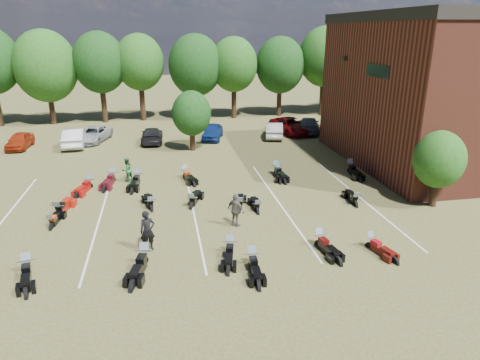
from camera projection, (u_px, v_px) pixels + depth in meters
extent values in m
plane|color=brown|center=(257.00, 228.00, 21.73)|extent=(160.00, 160.00, 0.00)
imported|color=maroon|center=(20.00, 141.00, 36.12)|extent=(1.72, 3.94, 1.32)
imported|color=#BABABF|center=(75.00, 137.00, 36.72)|extent=(1.95, 4.88, 1.58)
imported|color=gray|center=(93.00, 134.00, 38.28)|extent=(3.34, 5.11, 1.31)
imported|color=black|center=(152.00, 135.00, 38.06)|extent=(1.96, 4.57, 1.31)
imported|color=navy|center=(213.00, 132.00, 39.17)|extent=(2.65, 4.37, 1.39)
imported|color=#AEADA9|center=(274.00, 130.00, 39.81)|extent=(2.53, 4.56, 1.43)
imported|color=#620508|center=(291.00, 126.00, 41.36)|extent=(3.50, 5.74, 1.49)
imported|color=#3B3A3F|center=(309.00, 125.00, 41.73)|extent=(3.39, 5.39, 1.46)
imported|color=black|center=(147.00, 231.00, 19.26)|extent=(0.78, 0.62, 1.89)
imported|color=#26662F|center=(127.00, 170.00, 28.11)|extent=(0.99, 0.99, 1.62)
imported|color=#555049|center=(236.00, 210.00, 21.60)|extent=(1.00, 1.08, 1.77)
cube|color=black|center=(345.00, 58.00, 31.99)|extent=(0.30, 0.40, 0.30)
cube|color=black|center=(378.00, 71.00, 27.54)|extent=(0.06, 3.00, 0.80)
cylinder|color=black|center=(49.00, 105.00, 45.18)|extent=(0.58, 0.58, 4.08)
ellipsoid|color=#1E4C19|center=(43.00, 63.00, 43.76)|extent=(6.00, 6.00, 6.90)
cylinder|color=black|center=(98.00, 103.00, 46.05)|extent=(0.57, 0.58, 4.08)
ellipsoid|color=#1E4C19|center=(94.00, 62.00, 44.62)|extent=(6.00, 6.00, 6.90)
cylinder|color=black|center=(146.00, 102.00, 46.91)|extent=(0.57, 0.58, 4.08)
ellipsoid|color=#1E4C19|center=(143.00, 61.00, 45.49)|extent=(6.00, 6.00, 6.90)
cylinder|color=black|center=(191.00, 101.00, 47.77)|extent=(0.58, 0.58, 4.08)
ellipsoid|color=#1E4C19|center=(190.00, 61.00, 46.35)|extent=(6.00, 6.00, 6.90)
cylinder|color=black|center=(235.00, 99.00, 48.64)|extent=(0.57, 0.58, 4.08)
ellipsoid|color=#1E4C19|center=(235.00, 60.00, 47.21)|extent=(6.00, 6.00, 6.90)
cylinder|color=black|center=(278.00, 98.00, 49.50)|extent=(0.57, 0.58, 4.08)
ellipsoid|color=#1E4C19|center=(279.00, 60.00, 48.08)|extent=(6.00, 6.00, 6.90)
cylinder|color=black|center=(319.00, 97.00, 50.37)|extent=(0.57, 0.58, 4.08)
ellipsoid|color=#1E4C19|center=(321.00, 59.00, 48.94)|extent=(6.00, 6.00, 6.90)
cylinder|color=black|center=(358.00, 96.00, 51.23)|extent=(0.58, 0.58, 4.08)
ellipsoid|color=#1E4C19|center=(362.00, 59.00, 49.81)|extent=(6.00, 6.00, 6.90)
cylinder|color=black|center=(397.00, 95.00, 52.09)|extent=(0.58, 0.58, 4.08)
ellipsoid|color=#1E4C19|center=(401.00, 58.00, 50.67)|extent=(6.00, 6.00, 6.90)
cylinder|color=black|center=(434.00, 192.00, 24.19)|extent=(0.24, 0.24, 1.71)
sphere|color=#1E4C19|center=(439.00, 159.00, 23.56)|extent=(2.80, 2.80, 2.80)
cylinder|color=black|center=(192.00, 139.00, 35.44)|extent=(0.24, 0.24, 1.90)
sphere|color=#1E4C19|center=(191.00, 113.00, 34.73)|extent=(3.20, 3.20, 3.20)
cube|color=silver|center=(1.00, 223.00, 22.26)|extent=(0.10, 14.00, 0.01)
cube|color=silver|center=(101.00, 216.00, 23.13)|extent=(0.10, 14.00, 0.01)
cube|color=silver|center=(193.00, 209.00, 23.99)|extent=(0.10, 14.00, 0.01)
cube|color=silver|center=(279.00, 203.00, 24.85)|extent=(0.10, 14.00, 0.01)
cube|color=silver|center=(359.00, 197.00, 25.72)|extent=(0.10, 14.00, 0.01)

